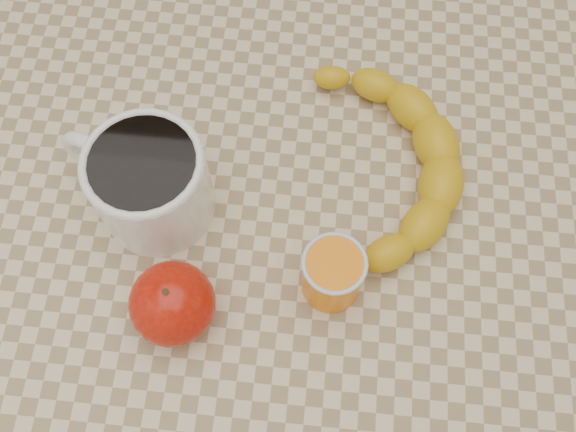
# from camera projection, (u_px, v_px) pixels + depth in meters

# --- Properties ---
(ground) EXTENTS (3.00, 3.00, 0.00)m
(ground) POSITION_uv_depth(u_px,v_px,m) (288.00, 362.00, 1.35)
(ground) COLOR tan
(ground) RESTS_ON ground
(table) EXTENTS (0.80, 0.80, 0.75)m
(table) POSITION_uv_depth(u_px,v_px,m) (288.00, 253.00, 0.74)
(table) COLOR beige
(table) RESTS_ON ground
(coffee_mug) EXTENTS (0.17, 0.15, 0.10)m
(coffee_mug) POSITION_uv_depth(u_px,v_px,m) (147.00, 181.00, 0.62)
(coffee_mug) COLOR white
(coffee_mug) RESTS_ON table
(orange_juice_glass) EXTENTS (0.06, 0.06, 0.07)m
(orange_juice_glass) POSITION_uv_depth(u_px,v_px,m) (333.00, 274.00, 0.60)
(orange_juice_glass) COLOR orange
(orange_juice_glass) RESTS_ON table
(apple) EXTENTS (0.10, 0.10, 0.07)m
(apple) POSITION_uv_depth(u_px,v_px,m) (172.00, 304.00, 0.59)
(apple) COLOR #9B0C05
(apple) RESTS_ON table
(banana) EXTENTS (0.24, 0.32, 0.05)m
(banana) POSITION_uv_depth(u_px,v_px,m) (380.00, 168.00, 0.66)
(banana) COLOR gold
(banana) RESTS_ON table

